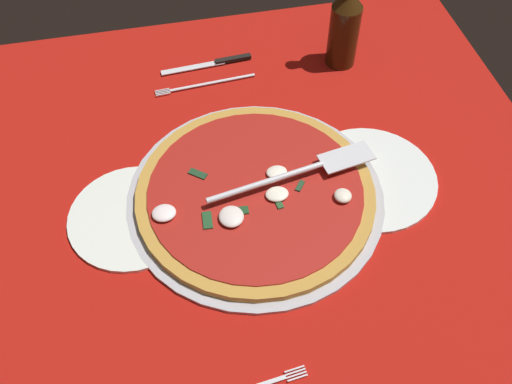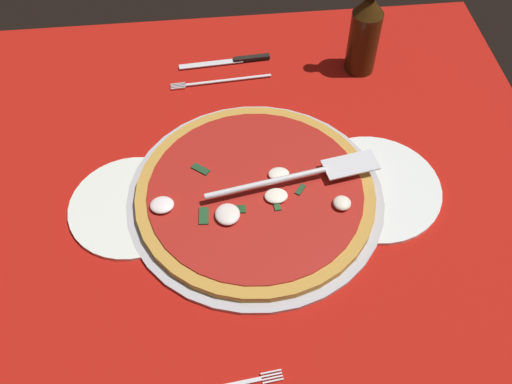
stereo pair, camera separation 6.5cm
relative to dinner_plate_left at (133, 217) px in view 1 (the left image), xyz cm
name	(u,v)px [view 1 (the left image)]	position (x,y,z in cm)	size (l,w,h in cm)	color
ground_plane	(258,210)	(21.24, -2.33, -1.00)	(110.49, 110.49, 0.80)	#A8140E
checker_pattern	(258,209)	(21.24, -2.33, -0.55)	(110.49, 110.49, 0.10)	silver
pizza_pan	(256,197)	(21.34, -0.26, 0.01)	(44.57, 44.57, 1.02)	#B3B3BB
dinner_plate_left	(133,217)	(0.00, 0.00, 0.00)	(21.80, 21.80, 1.00)	white
dinner_plate_right	(369,178)	(42.05, -0.31, 0.00)	(23.98, 23.98, 1.00)	white
pizza	(256,193)	(21.28, -0.34, 1.36)	(41.29, 41.29, 3.04)	#BF8B38
pizza_server	(297,172)	(28.79, 0.62, 3.93)	(30.78, 8.24, 1.00)	silver
place_setting_far	(210,74)	(18.81, 33.55, -0.14)	(21.27, 14.08, 1.40)	white
beer_bottle	(345,25)	(46.54, 31.92, 9.16)	(6.23, 6.23, 25.41)	#331F0A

